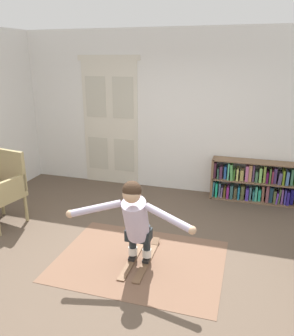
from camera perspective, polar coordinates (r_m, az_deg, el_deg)
name	(u,v)px	position (r m, az deg, el deg)	size (l,w,h in m)	color
ground_plane	(130,261)	(4.36, -2.91, -15.35)	(7.20, 7.20, 0.00)	brown
back_wall	(177,113)	(6.22, 5.07, 9.25)	(6.00, 0.10, 2.90)	silver
double_door	(110,122)	(6.58, -6.20, 7.77)	(1.22, 0.05, 2.45)	beige
rug	(140,260)	(4.36, -1.21, -15.28)	(2.04, 1.52, 0.01)	brown
bookshelf	(254,183)	(6.16, 17.64, -2.38)	(1.48, 0.30, 0.72)	brown
wicker_chair	(1,187)	(5.46, -23.39, -2.90)	(0.70, 0.70, 1.10)	#9A8A5C
skis_pair	(141,257)	(4.37, -1.08, -14.85)	(0.29, 0.96, 0.07)	brown
person_skier	(135,218)	(3.90, -1.96, -8.43)	(1.46, 0.57, 1.08)	white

